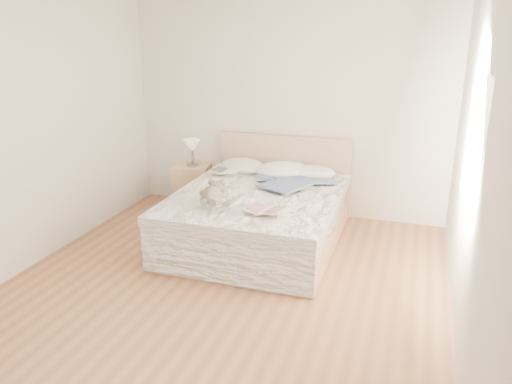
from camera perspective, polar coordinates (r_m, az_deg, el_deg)
floor at (r=4.66m, az=-4.11°, el=-11.18°), size 4.00×4.50×0.00m
wall_back at (r=6.26m, az=3.50°, el=9.68°), size 4.00×0.02×2.70m
wall_front at (r=2.36m, az=-26.08°, el=-7.30°), size 4.00×0.02×2.70m
wall_left at (r=5.26m, az=-25.23°, el=6.27°), size 0.02×4.50×2.70m
wall_right at (r=3.88m, az=23.94°, el=2.63°), size 0.02×4.50×2.70m
window at (r=4.14m, az=23.63°, el=5.04°), size 0.02×1.30×1.10m
bed at (r=5.54m, az=0.47°, el=-2.64°), size 1.72×2.14×1.00m
nightstand at (r=6.69m, az=-7.24°, el=0.72°), size 0.51×0.47×0.56m
table_lamp at (r=6.53m, az=-7.31°, el=5.11°), size 0.26×0.26×0.35m
pillow_left at (r=6.23m, az=-1.45°, el=2.99°), size 0.71×0.59×0.18m
pillow_middle at (r=6.04m, az=3.14°, el=2.46°), size 0.79×0.66×0.20m
pillow_right at (r=6.00m, az=6.52°, el=2.25°), size 0.57×0.44×0.16m
blouse at (r=5.58m, az=3.75°, el=0.99°), size 0.90×0.92×0.03m
photo_book at (r=6.05m, az=-3.42°, el=2.38°), size 0.38×0.29×0.03m
childrens_book at (r=4.76m, az=1.15°, el=-2.09°), size 0.42×0.34×0.02m
teddy_bear at (r=4.95m, az=-5.11°, el=-1.11°), size 0.33×0.41×0.20m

